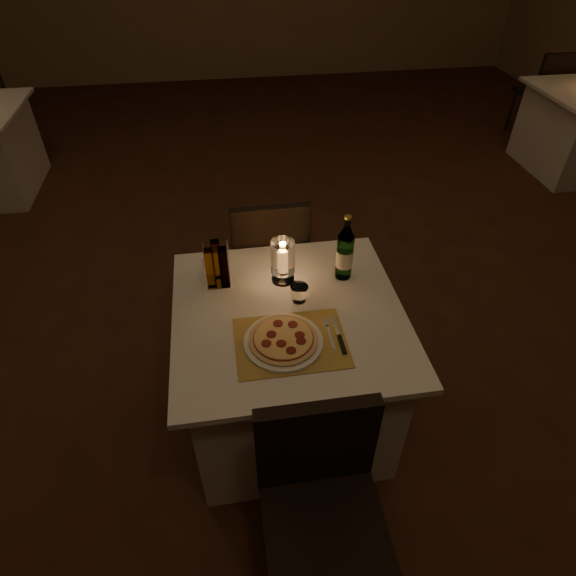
{
  "coord_description": "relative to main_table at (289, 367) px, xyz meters",
  "views": [
    {
      "loc": [
        -0.33,
        -2.25,
        2.17
      ],
      "look_at": [
        -0.09,
        -0.73,
        0.86
      ],
      "focal_mm": 30.0,
      "sensor_mm": 36.0,
      "label": 1
    }
  ],
  "objects": [
    {
      "name": "hurricane_candle",
      "position": [
        0.01,
        0.22,
        0.49
      ],
      "size": [
        0.11,
        0.11,
        0.21
      ],
      "color": "white",
      "rests_on": "main_table"
    },
    {
      "name": "water_bottle",
      "position": [
        0.29,
        0.21,
        0.5
      ],
      "size": [
        0.08,
        0.08,
        0.33
      ],
      "color": "#579650",
      "rests_on": "main_table"
    },
    {
      "name": "chair_near",
      "position": [
        0.0,
        -0.71,
        0.18
      ],
      "size": [
        0.42,
        0.42,
        0.9
      ],
      "color": "black",
      "rests_on": "ground"
    },
    {
      "name": "tumbler",
      "position": [
        0.06,
        0.07,
        0.41
      ],
      "size": [
        0.08,
        0.08,
        0.08
      ],
      "primitive_type": null,
      "color": "white",
      "rests_on": "main_table"
    },
    {
      "name": "placemat",
      "position": [
        -0.02,
        -0.18,
        0.37
      ],
      "size": [
        0.45,
        0.34,
        0.0
      ],
      "primitive_type": "cube",
      "color": "#BD9241",
      "rests_on": "main_table"
    },
    {
      "name": "neighbor_chair_rb",
      "position": [
        3.18,
        3.12,
        0.18
      ],
      "size": [
        0.42,
        0.42,
        0.9
      ],
      "color": "black",
      "rests_on": "ground"
    },
    {
      "name": "pizza",
      "position": [
        -0.05,
        -0.18,
        0.39
      ],
      "size": [
        0.28,
        0.28,
        0.02
      ],
      "color": "#D8B77F",
      "rests_on": "plate"
    },
    {
      "name": "main_table",
      "position": [
        0.0,
        0.0,
        0.0
      ],
      "size": [
        1.0,
        1.0,
        0.74
      ],
      "color": "silver",
      "rests_on": "ground"
    },
    {
      "name": "chair_far",
      "position": [
        -0.0,
        0.71,
        0.18
      ],
      "size": [
        0.42,
        0.42,
        0.9
      ],
      "color": "black",
      "rests_on": "ground"
    },
    {
      "name": "cruet_caddy",
      "position": [
        -0.29,
        0.25,
        0.46
      ],
      "size": [
        0.12,
        0.12,
        0.21
      ],
      "color": "white",
      "rests_on": "main_table"
    },
    {
      "name": "plate",
      "position": [
        -0.05,
        -0.18,
        0.38
      ],
      "size": [
        0.32,
        0.32,
        0.01
      ],
      "primitive_type": "cylinder",
      "color": "white",
      "rests_on": "placemat"
    },
    {
      "name": "fork",
      "position": [
        0.14,
        -0.15,
        0.37
      ],
      "size": [
        0.02,
        0.18,
        0.0
      ],
      "color": "silver",
      "rests_on": "placemat"
    },
    {
      "name": "knife",
      "position": [
        0.18,
        -0.21,
        0.37
      ],
      "size": [
        0.02,
        0.22,
        0.01
      ],
      "color": "black",
      "rests_on": "placemat"
    },
    {
      "name": "floor",
      "position": [
        0.09,
        0.75,
        -0.38
      ],
      "size": [
        8.0,
        10.0,
        0.02
      ],
      "primitive_type": "cube",
      "color": "#462416",
      "rests_on": "ground"
    }
  ]
}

